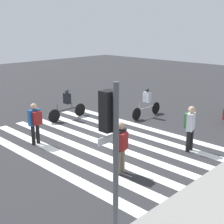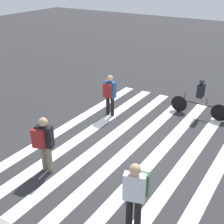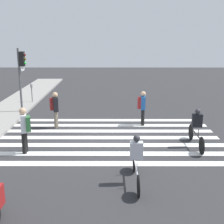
{
  "view_description": "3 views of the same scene",
  "coord_description": "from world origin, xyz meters",
  "views": [
    {
      "loc": [
        8.75,
        9.37,
        4.89
      ],
      "look_at": [
        -0.37,
        0.47,
        1.36
      ],
      "focal_mm": 50.0,
      "sensor_mm": 36.0,
      "label": 1
    },
    {
      "loc": [
        -4.47,
        8.52,
        5.84
      ],
      "look_at": [
        1.06,
        -0.25,
        0.96
      ],
      "focal_mm": 50.0,
      "sensor_mm": 36.0,
      "label": 2
    },
    {
      "loc": [
        -13.63,
        -0.13,
        4.69
      ],
      "look_at": [
        -0.06,
        -0.09,
        1.23
      ],
      "focal_mm": 50.0,
      "sensor_mm": 36.0,
      "label": 3
    }
  ],
  "objects": [
    {
      "name": "ground_plane",
      "position": [
        0.0,
        0.0,
        0.0
      ],
      "size": [
        60.0,
        60.0,
        0.0
      ],
      "primitive_type": "plane",
      "color": "#2D2D30"
    },
    {
      "name": "crosswalk_stripes",
      "position": [
        0.0,
        0.0,
        0.0
      ],
      "size": [
        6.34,
        10.0,
        0.01
      ],
      "color": "white",
      "rests_on": "ground_plane"
    },
    {
      "name": "pedestrian_adult_tall_backpack",
      "position": [
        1.57,
        2.78,
        1.08
      ],
      "size": [
        0.55,
        0.52,
        1.84
      ],
      "rotation": [
        0.0,
        0.0,
        3.43
      ],
      "color": "#6B6051",
      "rests_on": "ground_plane"
    },
    {
      "name": "pedestrian_child_with_backpack",
      "position": [
        2.06,
        -1.65,
        1.05
      ],
      "size": [
        0.51,
        0.43,
        1.79
      ],
      "rotation": [
        0.0,
        0.0,
        3.08
      ],
      "color": "black",
      "rests_on": "ground_plane"
    },
    {
      "name": "pedestrian_adult_yellow_jacket",
      "position": [
        -1.86,
        3.35,
        1.09
      ],
      "size": [
        0.56,
        0.53,
        1.86
      ],
      "rotation": [
        0.0,
        0.0,
        0.3
      ],
      "color": "black",
      "rests_on": "ground_plane"
    },
    {
      "name": "cyclist_mid_street",
      "position": [
        -1.16,
        -3.64,
        0.87
      ],
      "size": [
        2.47,
        0.4,
        1.66
      ],
      "rotation": [
        0.0,
        0.0,
        0.0
      ],
      "color": "black",
      "rests_on": "ground_plane"
    }
  ]
}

